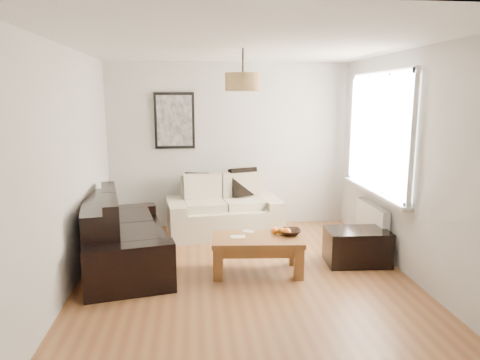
{
  "coord_description": "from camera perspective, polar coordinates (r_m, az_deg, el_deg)",
  "views": [
    {
      "loc": [
        -0.57,
        -4.75,
        2.07
      ],
      "look_at": [
        0.0,
        0.6,
        1.05
      ],
      "focal_mm": 33.04,
      "sensor_mm": 36.0,
      "label": 1
    }
  ],
  "objects": [
    {
      "name": "floor",
      "position": [
        5.21,
        0.72,
        -12.67
      ],
      "size": [
        4.5,
        4.5,
        0.0
      ],
      "primitive_type": "plane",
      "color": "brown",
      "rests_on": "ground"
    },
    {
      "name": "ceiling",
      "position": [
        4.81,
        0.79,
        17.07
      ],
      "size": [
        3.8,
        4.5,
        0.0
      ],
      "primitive_type": null,
      "color": "white",
      "rests_on": "floor"
    },
    {
      "name": "wall_back",
      "position": [
        7.06,
        -1.43,
        4.48
      ],
      "size": [
        3.8,
        0.04,
        2.6
      ],
      "primitive_type": null,
      "color": "silver",
      "rests_on": "floor"
    },
    {
      "name": "wall_front",
      "position": [
        2.67,
        6.53,
        -6.07
      ],
      "size": [
        3.8,
        0.04,
        2.6
      ],
      "primitive_type": null,
      "color": "silver",
      "rests_on": "floor"
    },
    {
      "name": "wall_left",
      "position": [
        4.99,
        -21.47,
        1.11
      ],
      "size": [
        0.04,
        4.5,
        2.6
      ],
      "primitive_type": null,
      "color": "silver",
      "rests_on": "floor"
    },
    {
      "name": "wall_right",
      "position": [
        5.41,
        21.19,
        1.82
      ],
      "size": [
        0.04,
        4.5,
        2.6
      ],
      "primitive_type": null,
      "color": "silver",
      "rests_on": "floor"
    },
    {
      "name": "window_bay",
      "position": [
        6.07,
        17.61,
        5.8
      ],
      "size": [
        0.14,
        1.9,
        1.6
      ],
      "primitive_type": null,
      "color": "white",
      "rests_on": "wall_right"
    },
    {
      "name": "radiator",
      "position": [
        6.27,
        16.64,
        -5.35
      ],
      "size": [
        0.1,
        0.9,
        0.52
      ],
      "primitive_type": "cube",
      "color": "white",
      "rests_on": "wall_right"
    },
    {
      "name": "poster",
      "position": [
        6.98,
        -8.45,
        7.59
      ],
      "size": [
        0.62,
        0.04,
        0.87
      ],
      "primitive_type": null,
      "color": "black",
      "rests_on": "wall_back"
    },
    {
      "name": "pendant_shade",
      "position": [
        5.08,
        0.37,
        12.54
      ],
      "size": [
        0.4,
        0.4,
        0.2
      ],
      "primitive_type": "cylinder",
      "color": "tan",
      "rests_on": "ceiling"
    },
    {
      "name": "loveseat_cream",
      "position": [
        6.75,
        -2.13,
        -3.43
      ],
      "size": [
        1.79,
        1.12,
        0.84
      ],
      "primitive_type": null,
      "rotation": [
        0.0,
        0.0,
        0.13
      ],
      "color": "beige",
      "rests_on": "floor"
    },
    {
      "name": "sofa_leather",
      "position": [
        5.64,
        -14.68,
        -6.62
      ],
      "size": [
        1.32,
        2.1,
        0.84
      ],
      "primitive_type": null,
      "rotation": [
        0.0,
        0.0,
        1.77
      ],
      "color": "black",
      "rests_on": "floor"
    },
    {
      "name": "coffee_table",
      "position": [
        5.33,
        2.26,
        -9.62
      ],
      "size": [
        1.11,
        0.67,
        0.44
      ],
      "primitive_type": null,
      "rotation": [
        0.0,
        0.0,
        -0.09
      ],
      "color": "brown",
      "rests_on": "floor"
    },
    {
      "name": "ottoman",
      "position": [
        5.78,
        14.88,
        -8.31
      ],
      "size": [
        0.79,
        0.53,
        0.44
      ],
      "primitive_type": "cube",
      "rotation": [
        0.0,
        0.0,
        -0.06
      ],
      "color": "black",
      "rests_on": "floor"
    },
    {
      "name": "cushion_left",
      "position": [
        6.87,
        -5.55,
        -0.66
      ],
      "size": [
        0.4,
        0.22,
        0.38
      ],
      "primitive_type": "cube",
      "rotation": [
        0.0,
        0.0,
        -0.29
      ],
      "color": "black",
      "rests_on": "loveseat_cream"
    },
    {
      "name": "cushion_right",
      "position": [
        6.9,
        0.5,
        -0.29
      ],
      "size": [
        0.46,
        0.27,
        0.44
      ],
      "primitive_type": "cube",
      "rotation": [
        0.0,
        0.0,
        0.33
      ],
      "color": "black",
      "rests_on": "loveseat_cream"
    },
    {
      "name": "fruit_bowl",
      "position": [
        5.37,
        6.48,
        -6.7
      ],
      "size": [
        0.29,
        0.29,
        0.06
      ],
      "primitive_type": "imported",
      "rotation": [
        0.0,
        0.0,
        -0.12
      ],
      "color": "black",
      "rests_on": "coffee_table"
    },
    {
      "name": "orange_a",
      "position": [
        5.37,
        5.36,
        -6.57
      ],
      "size": [
        0.11,
        0.11,
        0.09
      ],
      "primitive_type": "sphere",
      "rotation": [
        0.0,
        0.0,
        0.22
      ],
      "color": "orange",
      "rests_on": "fruit_bowl"
    },
    {
      "name": "orange_b",
      "position": [
        5.35,
        6.09,
        -6.66
      ],
      "size": [
        0.11,
        0.11,
        0.09
      ],
      "primitive_type": "sphere",
      "rotation": [
        0.0,
        0.0,
        0.13
      ],
      "color": "#FB6115",
      "rests_on": "fruit_bowl"
    },
    {
      "name": "orange_c",
      "position": [
        5.38,
        4.55,
        -6.55
      ],
      "size": [
        0.09,
        0.09,
        0.09
      ],
      "primitive_type": "sphere",
      "rotation": [
        0.0,
        0.0,
        0.07
      ],
      "color": "orange",
      "rests_on": "fruit_bowl"
    },
    {
      "name": "papers",
      "position": [
        5.26,
        -0.26,
        -7.34
      ],
      "size": [
        0.18,
        0.13,
        0.01
      ],
      "primitive_type": "cube",
      "rotation": [
        0.0,
        0.0,
        -0.0
      ],
      "color": "silver",
      "rests_on": "coffee_table"
    }
  ]
}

